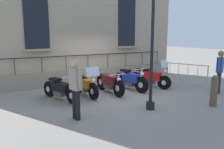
{
  "coord_description": "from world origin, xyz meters",
  "views": [
    {
      "loc": [
        8.31,
        -4.56,
        2.42
      ],
      "look_at": [
        0.47,
        0.0,
        0.8
      ],
      "focal_mm": 35.85,
      "sensor_mm": 36.0,
      "label": 1
    }
  ],
  "objects_px": {
    "pedestrian_standing": "(76,85)",
    "motorcycle_orange": "(86,85)",
    "motorcycle_blue": "(130,80)",
    "pedestrian_walking": "(220,69)",
    "crowd_barrier": "(183,73)",
    "motorcycle_maroon": "(110,83)",
    "motorcycle_red": "(150,77)",
    "bollard": "(214,91)",
    "motorcycle_black": "(61,89)"
  },
  "relations": [
    {
      "from": "motorcycle_black",
      "to": "motorcycle_blue",
      "type": "xyz_separation_m",
      "value": [
        0.03,
        3.14,
        0.03
      ]
    },
    {
      "from": "pedestrian_standing",
      "to": "motorcycle_black",
      "type": "bearing_deg",
      "value": 174.63
    },
    {
      "from": "motorcycle_blue",
      "to": "bollard",
      "type": "xyz_separation_m",
      "value": [
        3.31,
        1.14,
        0.1
      ]
    },
    {
      "from": "motorcycle_blue",
      "to": "bollard",
      "type": "relative_size",
      "value": 1.88
    },
    {
      "from": "motorcycle_black",
      "to": "pedestrian_walking",
      "type": "xyz_separation_m",
      "value": [
        2.33,
        5.99,
        0.6
      ]
    },
    {
      "from": "motorcycle_orange",
      "to": "pedestrian_walking",
      "type": "xyz_separation_m",
      "value": [
        2.39,
        4.94,
        0.59
      ]
    },
    {
      "from": "motorcycle_orange",
      "to": "motorcycle_maroon",
      "type": "bearing_deg",
      "value": 84.22
    },
    {
      "from": "motorcycle_maroon",
      "to": "pedestrian_standing",
      "type": "height_order",
      "value": "pedestrian_standing"
    },
    {
      "from": "bollard",
      "to": "pedestrian_walking",
      "type": "height_order",
      "value": "pedestrian_walking"
    },
    {
      "from": "motorcycle_maroon",
      "to": "pedestrian_walking",
      "type": "height_order",
      "value": "pedestrian_walking"
    },
    {
      "from": "motorcycle_red",
      "to": "bollard",
      "type": "height_order",
      "value": "motorcycle_red"
    },
    {
      "from": "crowd_barrier",
      "to": "pedestrian_walking",
      "type": "bearing_deg",
      "value": -0.23
    },
    {
      "from": "motorcycle_maroon",
      "to": "crowd_barrier",
      "type": "relative_size",
      "value": 0.97
    },
    {
      "from": "motorcycle_maroon",
      "to": "motorcycle_red",
      "type": "bearing_deg",
      "value": 91.2
    },
    {
      "from": "motorcycle_black",
      "to": "motorcycle_red",
      "type": "bearing_deg",
      "value": 90.02
    },
    {
      "from": "motorcycle_blue",
      "to": "pedestrian_walking",
      "type": "relative_size",
      "value": 1.15
    },
    {
      "from": "crowd_barrier",
      "to": "bollard",
      "type": "relative_size",
      "value": 2.0
    },
    {
      "from": "bollard",
      "to": "pedestrian_walking",
      "type": "distance_m",
      "value": 2.04
    },
    {
      "from": "motorcycle_blue",
      "to": "motorcycle_maroon",
      "type": "bearing_deg",
      "value": -89.0
    },
    {
      "from": "motorcycle_red",
      "to": "pedestrian_standing",
      "type": "height_order",
      "value": "pedestrian_standing"
    },
    {
      "from": "motorcycle_orange",
      "to": "bollard",
      "type": "xyz_separation_m",
      "value": [
        3.39,
        3.23,
        0.12
      ]
    },
    {
      "from": "bollard",
      "to": "motorcycle_maroon",
      "type": "bearing_deg",
      "value": -146.25
    },
    {
      "from": "motorcycle_blue",
      "to": "crowd_barrier",
      "type": "height_order",
      "value": "crowd_barrier"
    },
    {
      "from": "motorcycle_orange",
      "to": "motorcycle_blue",
      "type": "bearing_deg",
      "value": 87.65
    },
    {
      "from": "motorcycle_maroon",
      "to": "motorcycle_blue",
      "type": "distance_m",
      "value": 1.06
    },
    {
      "from": "motorcycle_red",
      "to": "pedestrian_standing",
      "type": "distance_m",
      "value": 4.96
    },
    {
      "from": "bollard",
      "to": "pedestrian_walking",
      "type": "bearing_deg",
      "value": 120.32
    },
    {
      "from": "pedestrian_standing",
      "to": "bollard",
      "type": "bearing_deg",
      "value": 74.62
    },
    {
      "from": "motorcycle_orange",
      "to": "motorcycle_blue",
      "type": "distance_m",
      "value": 2.09
    },
    {
      "from": "motorcycle_red",
      "to": "motorcycle_black",
      "type": "bearing_deg",
      "value": -89.98
    },
    {
      "from": "motorcycle_blue",
      "to": "pedestrian_standing",
      "type": "bearing_deg",
      "value": -58.09
    },
    {
      "from": "motorcycle_orange",
      "to": "motorcycle_maroon",
      "type": "height_order",
      "value": "motorcycle_orange"
    },
    {
      "from": "pedestrian_standing",
      "to": "motorcycle_orange",
      "type": "bearing_deg",
      "value": 150.0
    },
    {
      "from": "motorcycle_blue",
      "to": "motorcycle_orange",
      "type": "bearing_deg",
      "value": -92.35
    },
    {
      "from": "motorcycle_maroon",
      "to": "bollard",
      "type": "bearing_deg",
      "value": 33.75
    },
    {
      "from": "motorcycle_black",
      "to": "motorcycle_red",
      "type": "height_order",
      "value": "motorcycle_red"
    },
    {
      "from": "motorcycle_blue",
      "to": "bollard",
      "type": "height_order",
      "value": "bollard"
    },
    {
      "from": "motorcycle_red",
      "to": "motorcycle_blue",
      "type": "bearing_deg",
      "value": -88.62
    },
    {
      "from": "motorcycle_blue",
      "to": "pedestrian_walking",
      "type": "xyz_separation_m",
      "value": [
        2.31,
        2.85,
        0.57
      ]
    },
    {
      "from": "motorcycle_red",
      "to": "pedestrian_walking",
      "type": "relative_size",
      "value": 1.16
    },
    {
      "from": "crowd_barrier",
      "to": "pedestrian_walking",
      "type": "relative_size",
      "value": 1.22
    },
    {
      "from": "crowd_barrier",
      "to": "pedestrian_walking",
      "type": "distance_m",
      "value": 1.98
    },
    {
      "from": "motorcycle_orange",
      "to": "crowd_barrier",
      "type": "bearing_deg",
      "value": 84.57
    },
    {
      "from": "motorcycle_red",
      "to": "bollard",
      "type": "relative_size",
      "value": 1.91
    },
    {
      "from": "motorcycle_maroon",
      "to": "motorcycle_red",
      "type": "distance_m",
      "value": 2.18
    },
    {
      "from": "motorcycle_black",
      "to": "bollard",
      "type": "height_order",
      "value": "bollard"
    },
    {
      "from": "crowd_barrier",
      "to": "motorcycle_blue",
      "type": "bearing_deg",
      "value": -97.65
    },
    {
      "from": "motorcycle_black",
      "to": "bollard",
      "type": "xyz_separation_m",
      "value": [
        3.33,
        4.28,
        0.13
      ]
    },
    {
      "from": "pedestrian_walking",
      "to": "motorcycle_blue",
      "type": "bearing_deg",
      "value": -128.98
    },
    {
      "from": "motorcycle_red",
      "to": "bollard",
      "type": "xyz_separation_m",
      "value": [
        3.34,
        0.02,
        0.09
      ]
    }
  ]
}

